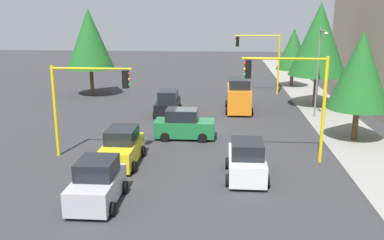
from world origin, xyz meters
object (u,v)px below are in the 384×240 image
object	(u,v)px
tree_opposite_side	(89,39)
delivery_van_orange	(239,96)
car_white	(247,161)
car_silver	(97,184)
tree_roadside_near	(361,71)
car_green	(184,125)
tree_roadside_mid	(319,39)
traffic_signal_far_left	(261,52)
tree_roadside_far	(293,49)
street_lamp_curbside	(319,64)
car_black	(168,104)
traffic_signal_near_left	(292,88)
traffic_signal_near_right	(86,93)
car_yellow	(122,148)

from	to	relation	value
tree_opposite_side	delivery_van_orange	distance (m)	16.07
car_white	car_silver	xyz separation A→B (m)	(3.42, -6.66, -0.00)
tree_roadside_near	delivery_van_orange	xyz separation A→B (m)	(-8.18, -7.15, -3.33)
tree_opposite_side	car_silver	xyz separation A→B (m)	(24.05, 7.62, -4.66)
car_green	car_silver	bearing A→B (deg)	-15.98
tree_roadside_near	delivery_van_orange	distance (m)	11.36
tree_roadside_mid	traffic_signal_far_left	bearing A→B (deg)	-144.63
tree_roadside_far	delivery_van_orange	world-z (taller)	tree_roadside_far
street_lamp_curbside	car_black	bearing A→B (deg)	-93.84
tree_roadside_far	traffic_signal_near_left	bearing A→B (deg)	-8.93
tree_roadside_mid	car_green	bearing A→B (deg)	-46.39
delivery_van_orange	tree_roadside_near	bearing A→B (deg)	41.17
traffic_signal_far_left	tree_opposite_side	world-z (taller)	tree_opposite_side
tree_roadside_near	tree_opposite_side	bearing A→B (deg)	-123.07
street_lamp_curbside	car_black	xyz separation A→B (m)	(-0.78, -11.61, -3.45)
tree_roadside_far	car_white	xyz separation A→B (m)	(26.63, -6.22, -3.29)
car_white	traffic_signal_near_right	bearing A→B (deg)	-106.45
tree_roadside_mid	car_white	world-z (taller)	tree_roadside_mid
tree_roadside_far	car_green	size ratio (longest dim) A/B	1.63
tree_roadside_mid	car_white	size ratio (longest dim) A/B	2.32
car_yellow	tree_roadside_mid	bearing A→B (deg)	138.05
traffic_signal_near_left	tree_opposite_side	distance (m)	24.61
traffic_signal_near_right	tree_roadside_near	xyz separation A→B (m)	(-4.00, 16.13, 0.87)
street_lamp_curbside	tree_roadside_far	world-z (taller)	street_lamp_curbside
street_lamp_curbside	car_silver	xyz separation A→B (m)	(15.66, -12.58, -3.45)
car_yellow	car_silver	size ratio (longest dim) A/B	1.14
traffic_signal_near_right	street_lamp_curbside	distance (m)	17.68
traffic_signal_near_left	car_white	xyz separation A→B (m)	(2.63, -2.45, -3.26)
car_black	car_yellow	size ratio (longest dim) A/B	1.01
delivery_van_orange	car_yellow	distance (m)	14.85
traffic_signal_near_right	car_silver	size ratio (longest dim) A/B	1.45
delivery_van_orange	car_green	size ratio (longest dim) A/B	1.22
traffic_signal_near_left	car_silver	size ratio (longest dim) A/B	1.62
tree_opposite_side	car_green	xyz separation A→B (m)	(14.00, 10.50, -4.66)
tree_roadside_near	car_yellow	size ratio (longest dim) A/B	1.70
traffic_signal_near_right	delivery_van_orange	xyz separation A→B (m)	(-12.18, 8.98, -2.46)
traffic_signal_near_right	delivery_van_orange	bearing A→B (deg)	143.59
delivery_van_orange	car_yellow	world-z (taller)	delivery_van_orange
tree_roadside_near	traffic_signal_near_left	bearing A→B (deg)	-50.01
traffic_signal_near_left	tree_roadside_near	distance (m)	6.24
traffic_signal_near_left	tree_roadside_mid	world-z (taller)	tree_roadside_mid
street_lamp_curbside	traffic_signal_near_left	bearing A→B (deg)	-19.85
traffic_signal_near_left	car_black	bearing A→B (deg)	-141.93
car_black	car_white	world-z (taller)	same
traffic_signal_near_right	car_silver	xyz separation A→B (m)	(6.05, 2.25, -2.85)
traffic_signal_near_right	car_yellow	bearing A→B (deg)	65.10
traffic_signal_near_right	traffic_signal_far_left	size ratio (longest dim) A/B	0.88
tree_roadside_far	traffic_signal_far_left	bearing A→B (deg)	-43.22
street_lamp_curbside	delivery_van_orange	distance (m)	7.09
street_lamp_curbside	tree_opposite_side	world-z (taller)	tree_opposite_side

